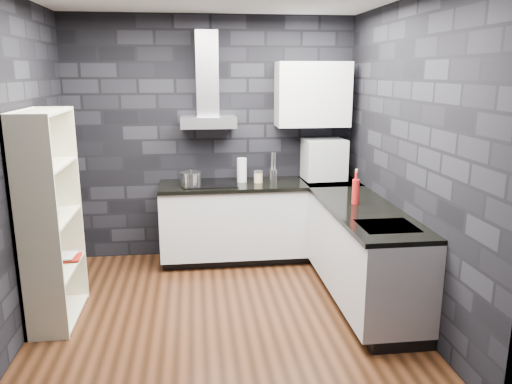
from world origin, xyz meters
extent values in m
plane|color=#432413|center=(0.00, 0.00, 0.00)|extent=(3.20, 3.20, 0.00)
cube|color=black|center=(0.00, 1.62, 1.35)|extent=(3.20, 0.05, 2.70)
cube|color=black|center=(0.00, -1.62, 1.35)|extent=(3.20, 0.05, 2.70)
cube|color=black|center=(-1.62, 0.00, 1.35)|extent=(0.05, 3.20, 2.70)
cube|color=black|center=(1.62, 0.00, 1.35)|extent=(0.05, 3.20, 2.70)
cube|color=black|center=(0.50, 1.34, 0.05)|extent=(2.18, 0.50, 0.10)
cube|color=black|center=(1.34, 0.10, 0.05)|extent=(0.50, 1.78, 0.10)
cube|color=silver|center=(0.50, 1.30, 0.48)|extent=(2.20, 0.60, 0.76)
cube|color=silver|center=(1.30, 0.10, 0.48)|extent=(0.60, 1.80, 0.76)
cube|color=black|center=(0.50, 1.29, 0.88)|extent=(2.20, 0.62, 0.04)
cube|color=black|center=(1.29, 0.10, 0.88)|extent=(0.62, 1.80, 0.04)
cube|color=black|center=(1.30, 1.30, 0.88)|extent=(0.62, 0.62, 0.04)
cube|color=silver|center=(-0.05, 1.43, 1.56)|extent=(0.60, 0.34, 0.12)
cube|color=silver|center=(-0.05, 1.50, 2.07)|extent=(0.24, 0.20, 0.90)
cube|color=silver|center=(1.10, 1.43, 1.85)|extent=(0.80, 0.35, 0.70)
cube|color=black|center=(-0.05, 1.30, 0.91)|extent=(0.58, 0.50, 0.01)
cube|color=silver|center=(1.30, -0.40, 0.89)|extent=(0.44, 0.40, 0.01)
cylinder|color=#B5B5B9|center=(-0.26, 1.20, 0.98)|extent=(0.28, 0.28, 0.13)
cylinder|color=silver|center=(0.31, 1.36, 1.03)|extent=(0.12, 0.12, 0.27)
cylinder|color=#CAB587|center=(0.48, 1.30, 0.96)|extent=(0.11, 0.11, 0.12)
cylinder|color=#B5B5B9|center=(0.66, 1.38, 0.96)|extent=(0.12, 0.12, 0.13)
cube|color=#AEB2B6|center=(1.24, 1.40, 1.12)|extent=(0.48, 0.38, 0.46)
cylinder|color=#B11A18|center=(1.26, 0.29, 1.01)|extent=(0.08, 0.08, 0.23)
cube|color=beige|center=(-1.42, 0.13, 0.90)|extent=(0.42, 0.83, 1.80)
imported|color=silver|center=(-1.42, 0.07, 0.94)|extent=(0.24, 0.24, 0.05)
imported|color=maroon|center=(-1.41, 0.33, 0.57)|extent=(0.16, 0.03, 0.22)
imported|color=#B2B2B2|center=(-1.44, 0.33, 0.59)|extent=(0.15, 0.03, 0.21)
camera|label=1|loc=(-0.21, -4.04, 2.10)|focal=35.00mm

